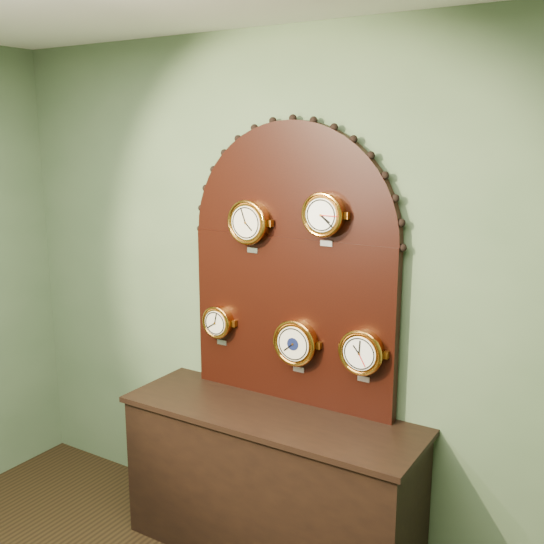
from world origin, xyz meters
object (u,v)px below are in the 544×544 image
Objects in this scene: hygrometer at (218,322)px; barometer at (296,342)px; display_board at (292,257)px; arabic_clock at (324,215)px; shop_counter at (270,487)px; roman_clock at (249,222)px; tide_clock at (362,352)px.

barometer is at bearing -0.20° from hygrometer.
arabic_clock is at bearing -16.97° from display_board.
display_board reaches higher than shop_counter.
barometer is at bearing -0.07° from roman_clock.
display_board is at bearing 16.46° from roman_clock.
shop_counter is 1.05× the size of display_board.
hygrometer is 0.51m from barometer.
display_board reaches higher than roman_clock.
arabic_clock is (0.22, -0.07, 0.24)m from display_board.
roman_clock is at bearing 179.93° from barometer.
shop_counter is 5.50× the size of roman_clock.
shop_counter is 0.80m from barometer.
roman_clock is (-0.23, 0.15, 1.40)m from shop_counter.
arabic_clock is 0.70m from barometer.
roman_clock is 1.02× the size of tide_clock.
tide_clock is at bearing 0.08° from barometer.
display_board is 0.45m from barometer.
shop_counter is 0.93m from tide_clock.
shop_counter is 0.94m from hygrometer.
hygrometer is at bearing 179.63° from roman_clock.
hygrometer is at bearing 160.69° from shop_counter.
tide_clock is at bearing 0.01° from roman_clock.
hygrometer is 0.88m from tide_clock.
shop_counter is 1.49m from arabic_clock.
tide_clock is at bearing -8.58° from display_board.
hygrometer is at bearing 179.92° from tide_clock.
roman_clock is at bearing -179.99° from tide_clock.
display_board is 5.55× the size of arabic_clock.
tide_clock is (0.88, -0.00, -0.02)m from hygrometer.
roman_clock is at bearing -163.54° from display_board.
shop_counter is 1.43m from roman_clock.
hygrometer is at bearing 179.80° from barometer.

